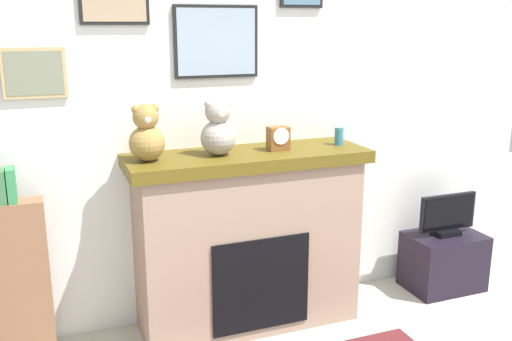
# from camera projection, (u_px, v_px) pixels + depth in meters

# --- Properties ---
(back_wall) EXTENTS (5.20, 0.15, 2.60)m
(back_wall) POSITION_uv_depth(u_px,v_px,m) (213.00, 132.00, 3.89)
(back_wall) COLOR silver
(back_wall) RESTS_ON ground_plane
(fireplace) EXTENTS (1.59, 0.56, 1.22)m
(fireplace) POSITION_uv_depth(u_px,v_px,m) (248.00, 239.00, 3.83)
(fireplace) COLOR gray
(fireplace) RESTS_ON ground_plane
(bookshelf) EXTENTS (0.48, 0.16, 1.25)m
(bookshelf) POSITION_uv_depth(u_px,v_px,m) (6.00, 278.00, 3.36)
(bookshelf) COLOR brown
(bookshelf) RESTS_ON ground_plane
(tv_stand) EXTENTS (0.58, 0.40, 0.44)m
(tv_stand) POSITION_uv_depth(u_px,v_px,m) (443.00, 261.00, 4.45)
(tv_stand) COLOR black
(tv_stand) RESTS_ON ground_plane
(television) EXTENTS (0.49, 0.14, 0.33)m
(television) POSITION_uv_depth(u_px,v_px,m) (447.00, 216.00, 4.35)
(television) COLOR black
(television) RESTS_ON tv_stand
(candle_jar) EXTENTS (0.06, 0.06, 0.12)m
(candle_jar) POSITION_uv_depth(u_px,v_px,m) (339.00, 136.00, 3.88)
(candle_jar) COLOR teal
(candle_jar) RESTS_ON fireplace
(mantel_clock) EXTENTS (0.14, 0.10, 0.16)m
(mantel_clock) POSITION_uv_depth(u_px,v_px,m) (278.00, 138.00, 3.71)
(mantel_clock) COLOR brown
(mantel_clock) RESTS_ON fireplace
(teddy_bear_tan) EXTENTS (0.22, 0.22, 0.35)m
(teddy_bear_tan) POSITION_uv_depth(u_px,v_px,m) (147.00, 136.00, 3.39)
(teddy_bear_tan) COLOR olive
(teddy_bear_tan) RESTS_ON fireplace
(teddy_bear_cream) EXTENTS (0.22, 0.22, 0.36)m
(teddy_bear_cream) POSITION_uv_depth(u_px,v_px,m) (218.00, 130.00, 3.55)
(teddy_bear_cream) COLOR gray
(teddy_bear_cream) RESTS_ON fireplace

